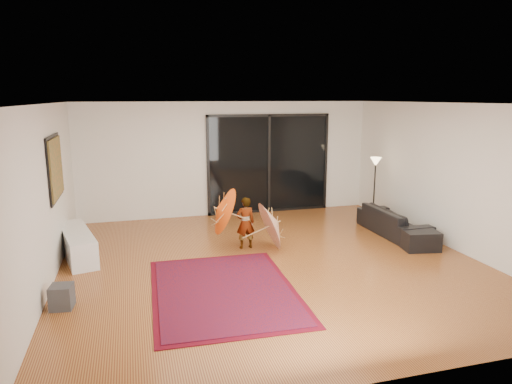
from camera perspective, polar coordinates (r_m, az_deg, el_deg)
name	(u,v)px	position (r m, az deg, el deg)	size (l,w,h in m)	color
floor	(272,263)	(7.96, 1.99, -8.82)	(7.00, 7.00, 0.00)	#A4652D
ceiling	(273,103)	(7.45, 2.14, 11.01)	(7.00, 7.00, 0.00)	white
wall_back	(228,159)	(10.94, -3.47, 4.15)	(7.00, 7.00, 0.00)	silver
wall_front	(384,255)	(4.49, 15.74, -7.53)	(7.00, 7.00, 0.00)	silver
wall_left	(45,198)	(7.36, -24.92, -0.70)	(7.00, 7.00, 0.00)	silver
wall_right	(451,176)	(9.25, 23.22, 1.81)	(7.00, 7.00, 0.00)	silver
sliding_door	(269,164)	(11.17, 1.60, 3.55)	(3.06, 0.07, 2.40)	black
painting	(56,168)	(8.27, -23.77, 2.79)	(0.04, 1.28, 1.08)	black
media_console	(77,244)	(8.75, -21.43, -6.06)	(0.43, 1.73, 0.48)	white
speaker	(62,297)	(6.82, -23.12, -11.95)	(0.28, 0.28, 0.33)	#424244
persian_rug	(224,290)	(6.89, -4.06, -12.13)	(2.17, 2.96, 0.02)	#4E0613
sofa	(393,221)	(9.92, 16.79, -3.51)	(1.83, 0.72, 0.54)	black
ottoman	(418,239)	(9.16, 19.65, -5.54)	(0.63, 0.63, 0.36)	black
floor_lamp	(375,171)	(10.73, 14.68, 2.58)	(0.25, 0.25, 1.46)	black
child	(245,223)	(8.56, -1.34, -3.87)	(0.36, 0.23, 0.98)	#999999
parasol_orange	(217,213)	(8.33, -4.93, -2.61)	(0.51, 0.89, 0.89)	#DA470B
parasol_white	(278,222)	(8.58, 2.81, -3.75)	(0.52, 0.94, 0.95)	silver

